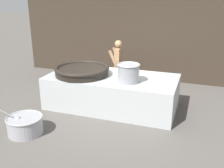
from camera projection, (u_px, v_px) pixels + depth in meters
ground_plane at (112, 106)px, 7.37m from camera, size 60.00×60.00×0.00m
back_wall at (139, 27)px, 9.29m from camera, size 8.97×0.24×3.75m
hearth_platform at (112, 92)px, 7.22m from camera, size 3.49×1.70×0.88m
giant_wok_near at (82, 70)px, 7.17m from camera, size 1.50×1.50×0.24m
stock_pot at (128, 73)px, 6.55m from camera, size 0.58×0.58×0.47m
cook at (118, 64)px, 8.28m from camera, size 0.40×0.61×1.64m
prep_bowl_vegetables at (25, 124)px, 5.88m from camera, size 0.98×0.81×0.73m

